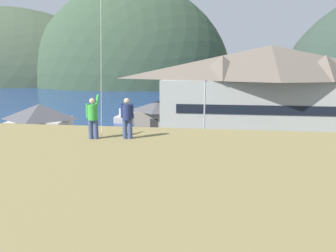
{
  "coord_description": "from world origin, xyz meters",
  "views": [
    {
      "loc": [
        5.21,
        -22.24,
        9.5
      ],
      "look_at": [
        0.89,
        9.0,
        3.47
      ],
      "focal_mm": 35.41,
      "sensor_mm": 36.0,
      "label": 1
    }
  ],
  "objects_px": {
    "storage_shed_waterside": "(159,115)",
    "person_kite_flyer": "(93,117)",
    "parked_car_front_row_silver": "(111,179)",
    "parked_car_lone_by_shed": "(190,159)",
    "parked_car_front_row_red": "(265,165)",
    "moored_boat_outer_mooring": "(168,117)",
    "parked_car_corner_spot": "(226,189)",
    "moored_boat_wharfside": "(126,116)",
    "wharf_dock": "(150,115)",
    "person_companion": "(127,117)",
    "harbor_lodge": "(269,89)",
    "parked_car_mid_row_near": "(31,176)",
    "parking_light_pole": "(204,114)",
    "storage_shed_near_lot": "(41,130)",
    "parked_car_mid_row_center": "(334,164)"
  },
  "relations": [
    {
      "from": "person_kite_flyer",
      "to": "person_companion",
      "type": "height_order",
      "value": "person_kite_flyer"
    },
    {
      "from": "moored_boat_wharfside",
      "to": "parked_car_front_row_silver",
      "type": "bearing_deg",
      "value": -77.05
    },
    {
      "from": "storage_shed_near_lot",
      "to": "parked_car_mid_row_near",
      "type": "xyz_separation_m",
      "value": [
        3.44,
        -8.08,
        -1.78
      ]
    },
    {
      "from": "parked_car_front_row_red",
      "to": "parked_car_front_row_silver",
      "type": "bearing_deg",
      "value": -156.61
    },
    {
      "from": "wharf_dock",
      "to": "parked_car_mid_row_center",
      "type": "xyz_separation_m",
      "value": [
        21.25,
        -28.35,
        0.71
      ]
    },
    {
      "from": "moored_boat_wharfside",
      "to": "moored_boat_outer_mooring",
      "type": "xyz_separation_m",
      "value": [
        7.01,
        0.65,
        0.0
      ]
    },
    {
      "from": "moored_boat_outer_mooring",
      "to": "parked_car_front_row_red",
      "type": "height_order",
      "value": "moored_boat_outer_mooring"
    },
    {
      "from": "parked_car_corner_spot",
      "to": "parking_light_pole",
      "type": "height_order",
      "value": "parking_light_pole"
    },
    {
      "from": "person_kite_flyer",
      "to": "parked_car_mid_row_center",
      "type": "bearing_deg",
      "value": 45.14
    },
    {
      "from": "parked_car_mid_row_near",
      "to": "parking_light_pole",
      "type": "height_order",
      "value": "parking_light_pole"
    },
    {
      "from": "harbor_lodge",
      "to": "parked_car_front_row_silver",
      "type": "bearing_deg",
      "value": -123.45
    },
    {
      "from": "parked_car_mid_row_center",
      "to": "person_companion",
      "type": "distance_m",
      "value": 21.41
    },
    {
      "from": "parking_light_pole",
      "to": "parked_car_front_row_red",
      "type": "bearing_deg",
      "value": -44.79
    },
    {
      "from": "parked_car_lone_by_shed",
      "to": "person_companion",
      "type": "relative_size",
      "value": 2.49
    },
    {
      "from": "storage_shed_waterside",
      "to": "parking_light_pole",
      "type": "distance_m",
      "value": 15.55
    },
    {
      "from": "moored_boat_wharfside",
      "to": "parked_car_mid_row_near",
      "type": "bearing_deg",
      "value": -88.53
    },
    {
      "from": "person_companion",
      "to": "storage_shed_waterside",
      "type": "bearing_deg",
      "value": 97.18
    },
    {
      "from": "person_companion",
      "to": "parked_car_mid_row_near",
      "type": "bearing_deg",
      "value": 138.53
    },
    {
      "from": "parked_car_corner_spot",
      "to": "parking_light_pole",
      "type": "xyz_separation_m",
      "value": [
        -1.85,
        11.25,
        3.44
      ]
    },
    {
      "from": "parked_car_lone_by_shed",
      "to": "moored_boat_wharfside",
      "type": "bearing_deg",
      "value": 116.81
    },
    {
      "from": "storage_shed_near_lot",
      "to": "parked_car_front_row_silver",
      "type": "xyz_separation_m",
      "value": [
        9.71,
        -7.93,
        -1.78
      ]
    },
    {
      "from": "parked_car_mid_row_near",
      "to": "moored_boat_outer_mooring",
      "type": "bearing_deg",
      "value": 78.84
    },
    {
      "from": "storage_shed_near_lot",
      "to": "parked_car_mid_row_near",
      "type": "relative_size",
      "value": 1.43
    },
    {
      "from": "harbor_lodge",
      "to": "storage_shed_waterside",
      "type": "height_order",
      "value": "harbor_lodge"
    },
    {
      "from": "parked_car_lone_by_shed",
      "to": "parked_car_corner_spot",
      "type": "bearing_deg",
      "value": -67.25
    },
    {
      "from": "parked_car_front_row_silver",
      "to": "parked_car_lone_by_shed",
      "type": "height_order",
      "value": "same"
    },
    {
      "from": "parked_car_mid_row_center",
      "to": "parked_car_corner_spot",
      "type": "xyz_separation_m",
      "value": [
        -9.25,
        -7.04,
        0.0
      ]
    },
    {
      "from": "moored_boat_outer_mooring",
      "to": "parked_car_corner_spot",
      "type": "height_order",
      "value": "moored_boat_outer_mooring"
    },
    {
      "from": "parked_car_front_row_silver",
      "to": "person_companion",
      "type": "relative_size",
      "value": 2.47
    },
    {
      "from": "moored_boat_outer_mooring",
      "to": "parked_car_front_row_silver",
      "type": "bearing_deg",
      "value": -89.9
    },
    {
      "from": "parked_car_lone_by_shed",
      "to": "wharf_dock",
      "type": "bearing_deg",
      "value": 107.72
    },
    {
      "from": "moored_boat_wharfside",
      "to": "parked_car_front_row_red",
      "type": "relative_size",
      "value": 1.55
    },
    {
      "from": "parking_light_pole",
      "to": "person_kite_flyer",
      "type": "xyz_separation_m",
      "value": [
        -4.17,
        -19.56,
        2.75
      ]
    },
    {
      "from": "storage_shed_near_lot",
      "to": "parked_car_corner_spot",
      "type": "height_order",
      "value": "storage_shed_near_lot"
    },
    {
      "from": "parked_car_mid_row_near",
      "to": "parked_car_lone_by_shed",
      "type": "bearing_deg",
      "value": 28.08
    },
    {
      "from": "storage_shed_waterside",
      "to": "person_companion",
      "type": "bearing_deg",
      "value": -82.82
    },
    {
      "from": "parked_car_front_row_red",
      "to": "person_kite_flyer",
      "type": "distance_m",
      "value": 18.23
    },
    {
      "from": "moored_boat_outer_mooring",
      "to": "wharf_dock",
      "type": "bearing_deg",
      "value": 139.29
    },
    {
      "from": "harbor_lodge",
      "to": "moored_boat_wharfside",
      "type": "xyz_separation_m",
      "value": [
        -21.49,
        8.87,
        -5.49
      ]
    },
    {
      "from": "moored_boat_outer_mooring",
      "to": "parked_car_front_row_red",
      "type": "distance_m",
      "value": 28.81
    },
    {
      "from": "storage_shed_waterside",
      "to": "person_kite_flyer",
      "type": "height_order",
      "value": "person_kite_flyer"
    },
    {
      "from": "moored_boat_wharfside",
      "to": "moored_boat_outer_mooring",
      "type": "bearing_deg",
      "value": 5.28
    },
    {
      "from": "parked_car_front_row_silver",
      "to": "parked_car_lone_by_shed",
      "type": "distance_m",
      "value": 8.12
    },
    {
      "from": "parked_car_front_row_silver",
      "to": "person_kite_flyer",
      "type": "bearing_deg",
      "value": -76.01
    },
    {
      "from": "wharf_dock",
      "to": "parked_car_corner_spot",
      "type": "height_order",
      "value": "parked_car_corner_spot"
    },
    {
      "from": "parked_car_front_row_silver",
      "to": "parked_car_front_row_red",
      "type": "distance_m",
      "value": 12.81
    },
    {
      "from": "parking_light_pole",
      "to": "person_kite_flyer",
      "type": "relative_size",
      "value": 4.16
    },
    {
      "from": "storage_shed_waterside",
      "to": "parked_car_front_row_red",
      "type": "bearing_deg",
      "value": -57.29
    },
    {
      "from": "storage_shed_near_lot",
      "to": "person_companion",
      "type": "distance_m",
      "value": 22.05
    },
    {
      "from": "storage_shed_waterside",
      "to": "wharf_dock",
      "type": "bearing_deg",
      "value": 107.32
    }
  ]
}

